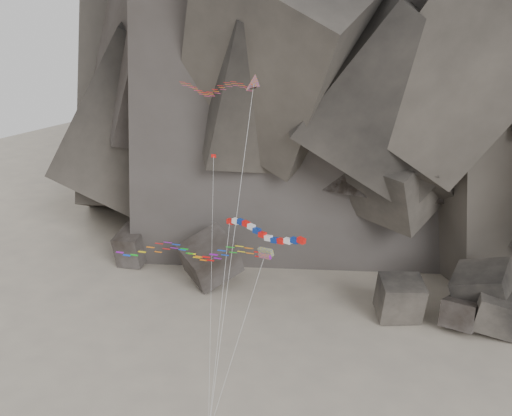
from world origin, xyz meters
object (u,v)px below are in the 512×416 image
at_px(delta_kite, 212,87).
at_px(banner_kite, 263,233).
at_px(parafoil_kite, 184,250).
at_px(pennant_kite, 212,235).

xyz_separation_m(delta_kite, banner_kite, (6.92, -3.66, -11.91)).
bearing_deg(banner_kite, delta_kite, 169.03).
relative_size(parafoil_kite, pennant_kite, 0.74).
height_order(parafoil_kite, pennant_kite, pennant_kite).
height_order(delta_kite, parafoil_kite, delta_kite).
xyz_separation_m(delta_kite, parafoil_kite, (-0.07, -5.54, -14.05)).
relative_size(banner_kite, pennant_kite, 0.80).
bearing_deg(banner_kite, parafoil_kite, -148.08).
xyz_separation_m(delta_kite, pennant_kite, (0.91, -2.18, -13.53)).
bearing_deg(delta_kite, pennant_kite, -43.44).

